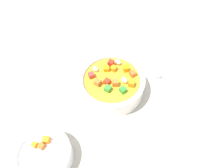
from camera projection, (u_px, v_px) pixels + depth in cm
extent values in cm
cube|color=#BAB2A0|center=(112.00, 92.00, 55.28)|extent=(140.00, 140.00, 2.00)
cylinder|color=white|center=(112.00, 85.00, 52.62)|extent=(16.66, 16.66, 4.56)
torus|color=white|center=(112.00, 79.00, 50.46)|extent=(16.94, 16.94, 1.27)
cylinder|color=gold|center=(112.00, 79.00, 50.61)|extent=(14.05, 14.05, 0.40)
cube|color=orange|center=(115.00, 83.00, 48.69)|extent=(1.98, 1.98, 1.64)
cube|color=#BA3931|center=(91.00, 75.00, 50.34)|extent=(1.82, 1.82, 1.26)
ellipsoid|color=beige|center=(124.00, 80.00, 49.50)|extent=(2.15, 1.59, 1.15)
cube|color=red|center=(111.00, 63.00, 52.43)|extent=(1.81, 1.81, 1.62)
cube|color=orange|center=(126.00, 69.00, 51.45)|extent=(1.95, 1.95, 1.47)
cube|color=orange|center=(106.00, 69.00, 51.73)|extent=(1.97, 1.97, 1.04)
ellipsoid|color=#C8BE8F|center=(95.00, 69.00, 51.78)|extent=(2.13, 1.55, 0.93)
ellipsoid|color=beige|center=(118.00, 62.00, 52.90)|extent=(2.02, 1.35, 1.27)
cube|color=orange|center=(131.00, 83.00, 48.65)|extent=(1.92, 1.92, 1.55)
cube|color=#2D892F|center=(123.00, 90.00, 47.75)|extent=(1.57, 1.57, 1.20)
cube|color=green|center=(108.00, 89.00, 47.92)|extent=(1.68, 1.68, 1.28)
cube|color=red|center=(106.00, 81.00, 49.34)|extent=(1.64, 1.64, 1.12)
cube|color=#D35E28|center=(133.00, 74.00, 50.64)|extent=(1.69, 1.69, 1.23)
cube|color=orange|center=(98.00, 82.00, 48.86)|extent=(1.64, 1.64, 1.50)
cube|color=orange|center=(114.00, 68.00, 51.69)|extent=(1.66, 1.66, 1.21)
cylinder|color=silver|center=(175.00, 106.00, 51.03)|extent=(9.99, 6.22, 0.82)
ellipsoid|color=silver|center=(157.00, 72.00, 57.36)|extent=(4.53, 3.84, 1.06)
cylinder|color=white|center=(45.00, 156.00, 42.39)|extent=(11.52, 11.52, 3.60)
torus|color=white|center=(42.00, 153.00, 40.74)|extent=(11.64, 11.64, 0.92)
cube|color=orange|center=(34.00, 144.00, 41.51)|extent=(1.32, 1.32, 1.07)
cube|color=orange|center=(41.00, 146.00, 41.24)|extent=(1.43, 1.43, 1.14)
cube|color=orange|center=(46.00, 140.00, 41.94)|extent=(1.87, 1.87, 1.33)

